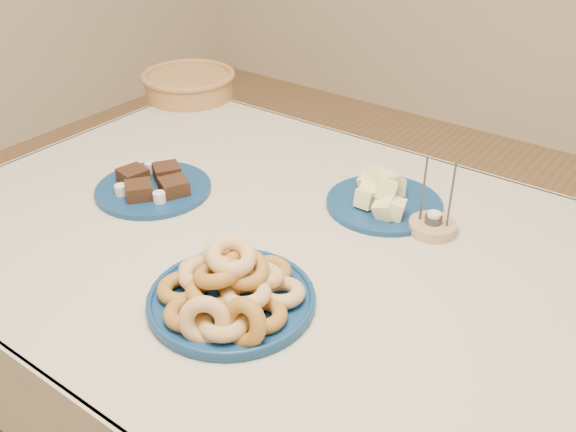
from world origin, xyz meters
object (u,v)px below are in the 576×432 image
at_px(brownie_plate, 153,186).
at_px(candle_holder, 433,225).
at_px(melon_plate, 382,198).
at_px(wicker_basket, 189,83).
at_px(dining_table, 302,287).
at_px(donut_platter, 230,291).

height_order(brownie_plate, candle_holder, candle_holder).
distance_m(melon_plate, wicker_basket, 0.90).
bearing_deg(dining_table, candle_holder, 48.26).
bearing_deg(dining_table, wicker_basket, 148.34).
bearing_deg(brownie_plate, donut_platter, -26.38).
relative_size(donut_platter, candle_holder, 2.40).
height_order(melon_plate, candle_holder, candle_holder).
distance_m(melon_plate, candle_holder, 0.14).
xyz_separation_m(dining_table, melon_plate, (0.05, 0.25, 0.13)).
relative_size(donut_platter, melon_plate, 1.45).
bearing_deg(melon_plate, dining_table, -101.84).
height_order(dining_table, melon_plate, melon_plate).
xyz_separation_m(donut_platter, brownie_plate, (-0.44, 0.22, -0.02)).
distance_m(melon_plate, brownie_plate, 0.55).
height_order(donut_platter, brownie_plate, donut_platter).
height_order(donut_platter, wicker_basket, donut_platter).
bearing_deg(brownie_plate, dining_table, 2.85).
relative_size(melon_plate, brownie_plate, 0.78).
xyz_separation_m(melon_plate, wicker_basket, (-0.86, 0.25, 0.02)).
height_order(donut_platter, melon_plate, donut_platter).
bearing_deg(donut_platter, wicker_basket, 138.00).
bearing_deg(dining_table, melon_plate, 78.16).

